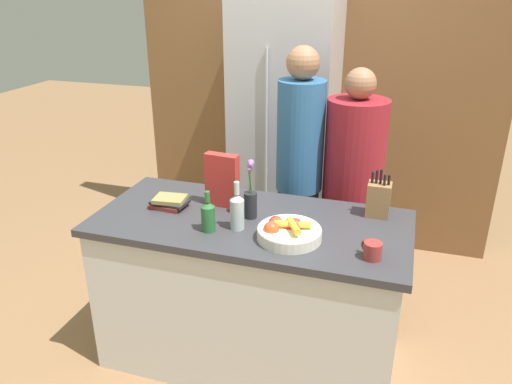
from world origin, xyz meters
The scene contains 14 objects.
ground_plane centered at (0.00, 0.00, 0.00)m, with size 14.00×14.00×0.00m, color #936B47.
kitchen_island centered at (0.00, 0.00, 0.45)m, with size 1.67×0.78×0.89m.
back_wall_wood centered at (0.00, 1.66, 1.30)m, with size 2.87×0.12×2.60m.
refrigerator centered at (-0.15, 1.30, 1.00)m, with size 0.73×0.63×2.01m.
fruit_bowl centered at (0.24, -0.14, 0.93)m, with size 0.32×0.32×0.10m.
knife_block centered at (0.64, 0.26, 0.99)m, with size 0.12×0.10×0.26m.
flower_vase centered at (-0.01, 0.03, 1.00)m, with size 0.07×0.07×0.33m.
cereal_box centered at (-0.21, 0.13, 1.04)m, with size 0.19×0.08×0.30m.
coffee_mug centered at (0.65, -0.21, 0.93)m, with size 0.10×0.10×0.08m.
book_stack centered at (-0.48, 0.02, 0.92)m, with size 0.21×0.16×0.06m.
bottle_oil centered at (-0.16, -0.18, 0.98)m, with size 0.07×0.07×0.21m.
bottle_vinegar centered at (-0.03, -0.12, 0.99)m, with size 0.07×0.07×0.26m.
person_at_sink centered at (0.11, 0.66, 0.98)m, with size 0.29×0.29×1.72m.
person_in_blue centered at (0.45, 0.71, 0.89)m, with size 0.37×0.37×1.60m.
Camera 1 is at (0.74, -2.25, 2.07)m, focal length 35.00 mm.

